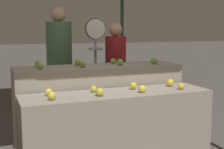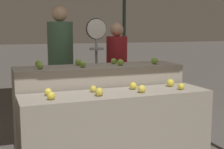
% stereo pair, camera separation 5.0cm
% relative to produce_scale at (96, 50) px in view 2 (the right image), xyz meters
% --- Properties ---
extents(display_counter_front, '(2.04, 0.55, 0.80)m').
position_rel_produce_scale_xyz_m(display_counter_front, '(-0.15, -1.15, -0.78)').
color(display_counter_front, gray).
rests_on(display_counter_front, ground_plane).
extents(display_counter_back, '(2.04, 0.55, 1.02)m').
position_rel_produce_scale_xyz_m(display_counter_back, '(-0.15, -0.55, -0.67)').
color(display_counter_back, gray).
rests_on(display_counter_back, ground_plane).
extents(apple_front_0, '(0.08, 0.08, 0.08)m').
position_rel_produce_scale_xyz_m(apple_front_0, '(-0.86, -1.25, -0.34)').
color(apple_front_0, gold).
rests_on(apple_front_0, display_counter_front).
extents(apple_front_1, '(0.09, 0.09, 0.09)m').
position_rel_produce_scale_xyz_m(apple_front_1, '(-0.38, -1.25, -0.34)').
color(apple_front_1, gold).
rests_on(apple_front_1, display_counter_front).
extents(apple_front_2, '(0.08, 0.08, 0.08)m').
position_rel_produce_scale_xyz_m(apple_front_2, '(0.09, -1.25, -0.34)').
color(apple_front_2, yellow).
rests_on(apple_front_2, display_counter_front).
extents(apple_front_3, '(0.07, 0.07, 0.07)m').
position_rel_produce_scale_xyz_m(apple_front_3, '(0.57, -1.26, -0.35)').
color(apple_front_3, gold).
rests_on(apple_front_3, display_counter_front).
extents(apple_front_4, '(0.08, 0.08, 0.08)m').
position_rel_produce_scale_xyz_m(apple_front_4, '(-0.86, -1.05, -0.34)').
color(apple_front_4, yellow).
rests_on(apple_front_4, display_counter_front).
extents(apple_front_5, '(0.07, 0.07, 0.07)m').
position_rel_produce_scale_xyz_m(apple_front_5, '(-0.38, -1.04, -0.35)').
color(apple_front_5, gold).
rests_on(apple_front_5, display_counter_front).
extents(apple_front_6, '(0.08, 0.08, 0.08)m').
position_rel_produce_scale_xyz_m(apple_front_6, '(0.08, -1.05, -0.34)').
color(apple_front_6, gold).
rests_on(apple_front_6, display_counter_front).
extents(apple_front_7, '(0.09, 0.09, 0.09)m').
position_rel_produce_scale_xyz_m(apple_front_7, '(0.56, -1.05, -0.34)').
color(apple_front_7, gold).
rests_on(apple_front_7, display_counter_front).
extents(apple_back_0, '(0.07, 0.07, 0.07)m').
position_rel_produce_scale_xyz_m(apple_back_0, '(-0.87, -0.65, -0.12)').
color(apple_back_0, '#8EB247').
rests_on(apple_back_0, display_counter_back).
extents(apple_back_1, '(0.07, 0.07, 0.07)m').
position_rel_produce_scale_xyz_m(apple_back_1, '(-0.39, -0.66, -0.12)').
color(apple_back_1, '#7AA338').
rests_on(apple_back_1, display_counter_back).
extents(apple_back_2, '(0.08, 0.08, 0.08)m').
position_rel_produce_scale_xyz_m(apple_back_2, '(0.09, -0.67, -0.12)').
color(apple_back_2, '#84AD3D').
rests_on(apple_back_2, display_counter_back).
extents(apple_back_3, '(0.09, 0.09, 0.09)m').
position_rel_produce_scale_xyz_m(apple_back_3, '(0.56, -0.66, -0.12)').
color(apple_back_3, '#7AA338').
rests_on(apple_back_3, display_counter_back).
extents(apple_back_4, '(0.08, 0.08, 0.08)m').
position_rel_produce_scale_xyz_m(apple_back_4, '(-0.86, -0.44, -0.12)').
color(apple_back_4, '#84AD3D').
rests_on(apple_back_4, display_counter_back).
extents(apple_back_5, '(0.08, 0.08, 0.08)m').
position_rel_produce_scale_xyz_m(apple_back_5, '(-0.38, -0.44, -0.12)').
color(apple_back_5, '#7AA338').
rests_on(apple_back_5, display_counter_back).
extents(apple_back_6, '(0.08, 0.08, 0.08)m').
position_rel_produce_scale_xyz_m(apple_back_6, '(0.08, -0.45, -0.12)').
color(apple_back_6, '#7AA338').
rests_on(apple_back_6, display_counter_back).
extents(produce_scale, '(0.29, 0.20, 1.62)m').
position_rel_produce_scale_xyz_m(produce_scale, '(0.00, 0.00, 0.00)').
color(produce_scale, '#99999E').
rests_on(produce_scale, ground_plane).
extents(person_vendor_at_scale, '(0.38, 0.38, 1.56)m').
position_rel_produce_scale_xyz_m(person_vendor_at_scale, '(0.44, 0.32, -0.28)').
color(person_vendor_at_scale, '#2D2D38').
rests_on(person_vendor_at_scale, ground_plane).
extents(person_customer_left, '(0.52, 0.52, 1.81)m').
position_rel_produce_scale_xyz_m(person_customer_left, '(-0.40, 0.54, -0.13)').
color(person_customer_left, '#2D2D38').
rests_on(person_customer_left, ground_plane).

